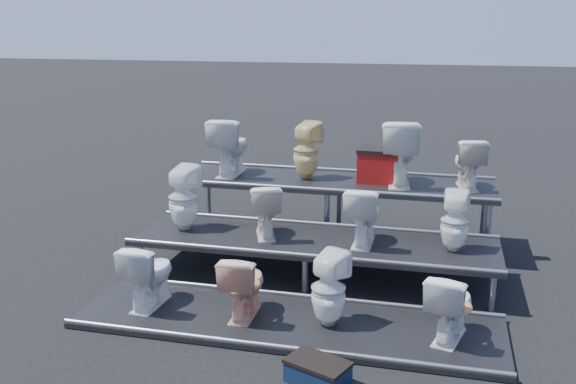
% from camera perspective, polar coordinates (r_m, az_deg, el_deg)
% --- Properties ---
extents(ground, '(80.00, 80.00, 0.00)m').
position_cam_1_polar(ground, '(7.64, 2.29, -7.49)').
color(ground, black).
rests_on(ground, ground).
extents(tier_front, '(4.20, 1.20, 0.06)m').
position_cam_1_polar(tier_front, '(6.47, -0.08, -11.51)').
color(tier_front, black).
rests_on(tier_front, ground).
extents(tier_mid, '(4.20, 1.20, 0.46)m').
position_cam_1_polar(tier_mid, '(7.56, 2.31, -5.88)').
color(tier_mid, black).
rests_on(tier_mid, ground).
extents(tier_back, '(4.20, 1.20, 0.86)m').
position_cam_1_polar(tier_back, '(8.70, 4.05, -1.69)').
color(tier_back, black).
rests_on(tier_back, ground).
extents(toilet_0, '(0.42, 0.69, 0.69)m').
position_cam_1_polar(toilet_0, '(6.79, -12.26, -7.12)').
color(toilet_0, white).
rests_on(toilet_0, tier_front).
extents(toilet_1, '(0.38, 0.65, 0.66)m').
position_cam_1_polar(toilet_1, '(6.43, -3.95, -8.19)').
color(toilet_1, '#EDB393').
rests_on(toilet_1, tier_front).
extents(toilet_2, '(0.44, 0.44, 0.74)m').
position_cam_1_polar(toilet_2, '(6.23, 3.64, -8.59)').
color(toilet_2, white).
rests_on(toilet_2, tier_front).
extents(toilet_3, '(0.52, 0.71, 0.66)m').
position_cam_1_polar(toilet_3, '(6.17, 14.23, -9.72)').
color(toilet_3, white).
rests_on(toilet_3, tier_front).
extents(toilet_4, '(0.42, 0.43, 0.79)m').
position_cam_1_polar(toilet_4, '(7.82, -9.28, -0.51)').
color(toilet_4, white).
rests_on(toilet_4, tier_mid).
extents(toilet_5, '(0.55, 0.71, 0.64)m').
position_cam_1_polar(toilet_5, '(7.51, -2.06, -1.57)').
color(toilet_5, silver).
rests_on(toilet_5, tier_mid).
extents(toilet_6, '(0.38, 0.67, 0.68)m').
position_cam_1_polar(toilet_6, '(7.29, 6.70, -2.04)').
color(toilet_6, white).
rests_on(toilet_6, tier_mid).
extents(toilet_7, '(0.33, 0.33, 0.68)m').
position_cam_1_polar(toilet_7, '(7.24, 14.61, -2.54)').
color(toilet_7, white).
rests_on(toilet_7, tier_mid).
extents(toilet_8, '(0.45, 0.78, 0.79)m').
position_cam_1_polar(toilet_8, '(8.86, -5.19, 4.08)').
color(toilet_8, white).
rests_on(toilet_8, tier_back).
extents(toilet_9, '(0.44, 0.45, 0.77)m').
position_cam_1_polar(toilet_9, '(8.58, 1.65, 3.71)').
color(toilet_9, beige).
rests_on(toilet_9, tier_back).
extents(toilet_10, '(0.57, 0.88, 0.85)m').
position_cam_1_polar(toilet_10, '(8.40, 9.87, 3.54)').
color(toilet_10, white).
rests_on(toilet_10, tier_back).
extents(toilet_11, '(0.47, 0.69, 0.65)m').
position_cam_1_polar(toilet_11, '(8.41, 15.72, 2.50)').
color(toilet_11, silver).
rests_on(toilet_11, tier_back).
extents(red_crate, '(0.56, 0.45, 0.40)m').
position_cam_1_polar(red_crate, '(8.54, 8.17, 2.23)').
color(red_crate, '#9E1111').
rests_on(red_crate, tier_back).
extents(step_stool, '(0.57, 0.46, 0.18)m').
position_cam_1_polar(step_stool, '(5.52, 2.66, -15.83)').
color(step_stool, '#0E1B32').
rests_on(step_stool, ground).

